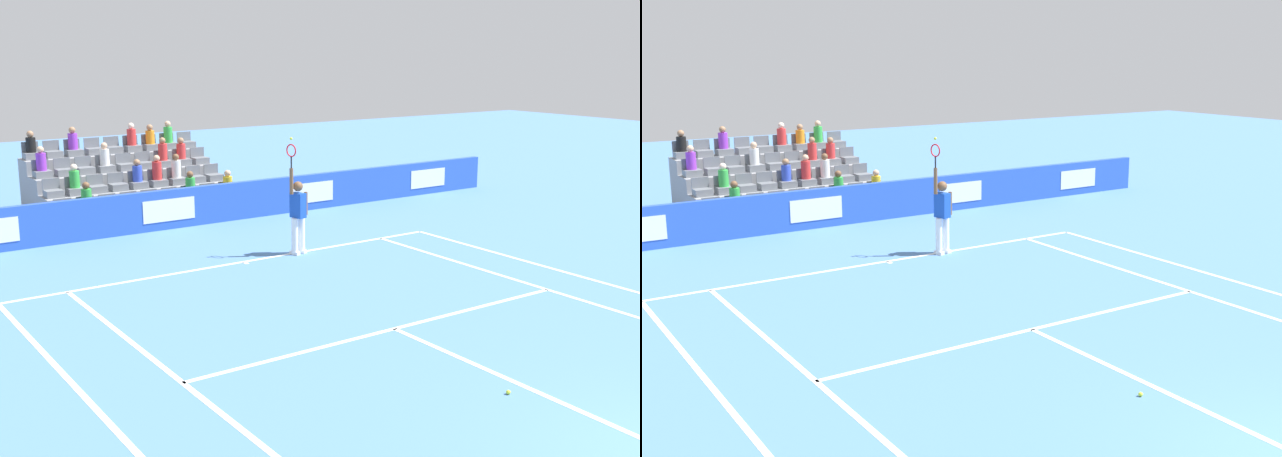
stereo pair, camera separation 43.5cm
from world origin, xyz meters
The scene contains 12 objects.
line_baseline centered at (0.00, -11.89, 0.00)m, with size 10.97×0.10×0.01m, color white.
line_service centered at (0.00, -6.40, 0.00)m, with size 8.23×0.10×0.01m, color white.
line_centre_service centered at (0.00, -3.20, 0.00)m, with size 0.10×6.40×0.01m, color white.
line_singles_sideline_left centered at (4.12, -5.95, 0.00)m, with size 0.10×11.89×0.01m, color white.
line_singles_sideline_right centered at (-4.12, -5.95, 0.00)m, with size 0.10×11.89×0.01m, color white.
line_doubles_sideline_left centered at (5.49, -5.95, 0.00)m, with size 0.10×11.89×0.01m, color white.
line_doubles_sideline_right centered at (-5.49, -5.95, 0.00)m, with size 0.10×11.89×0.01m, color white.
line_centre_mark centered at (0.00, -11.79, 0.00)m, with size 0.10×0.20×0.01m, color white.
sponsor_barrier centered at (0.00, -16.12, 0.55)m, with size 23.75×0.22×1.09m.
tennis_player centered at (-1.47, -11.80, 0.99)m, with size 0.54×0.41×2.85m.
stadium_stand centered at (0.00, -19.06, 0.70)m, with size 5.58×3.80×2.58m.
loose_tennis_ball centered at (0.40, -3.35, 0.03)m, with size 0.07×0.07×0.07m, color #D1E533.
Camera 2 is at (8.35, 4.11, 4.91)m, focal length 44.59 mm.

